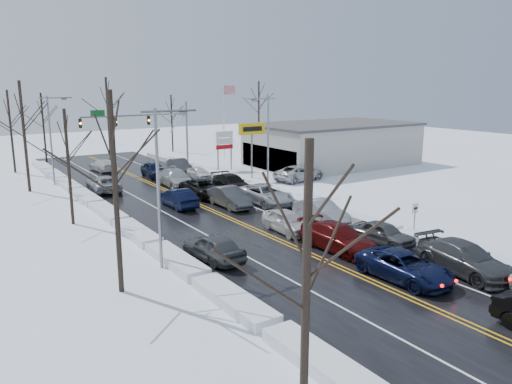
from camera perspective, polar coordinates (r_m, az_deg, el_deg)
ground at (r=36.34m, az=-0.74°, el=-4.07°), size 160.00×160.00×0.00m
road_surface at (r=37.97m, az=-2.36°, el=-3.34°), size 14.00×84.00×0.01m
snow_bank_left at (r=34.86m, az=-13.18°, el=-5.12°), size 1.45×72.00×0.53m
snow_bank_right at (r=42.24m, az=6.52°, el=-1.79°), size 1.45×72.00×0.53m
traffic_signal_mast at (r=61.70m, az=-12.21°, el=7.66°), size 13.28×0.39×8.00m
tires_plus_sign at (r=54.23m, az=-0.49°, el=6.80°), size 3.20×0.34×6.00m
used_vehicles_sign at (r=59.52m, az=-3.63°, el=5.66°), size 2.20×0.22×4.65m
speed_limit_sign at (r=35.46m, az=17.71°, el=-2.35°), size 0.55×0.09×2.35m
flagpole at (r=68.52m, az=-3.58°, el=8.74°), size 1.87×1.20×10.00m
dealership_building at (r=64.24m, az=8.74°, el=5.44°), size 20.40×12.40×5.30m
streetlight_ne at (r=48.02m, az=1.19°, el=6.45°), size 3.20×0.25×9.00m
streetlight_sw at (r=27.90m, az=-10.78°, el=1.86°), size 3.20×0.25×9.00m
streetlight_nw at (r=54.63m, az=-22.26°, el=6.26°), size 3.20×0.25×9.00m
tree_left_a at (r=12.80m, az=5.86°, el=-6.01°), size 3.60×3.60×9.00m
tree_left_b at (r=24.70m, az=-16.01°, el=4.19°), size 4.00×4.00×10.00m
tree_left_c at (r=38.53m, az=-20.81°, el=5.10°), size 3.40×3.40×8.50m
tree_left_d at (r=52.02m, az=-25.15°, el=7.99°), size 4.20×4.20×10.50m
tree_left_e at (r=63.99m, az=-26.36°, el=7.86°), size 3.80×3.80×9.50m
tree_far_b at (r=71.64m, az=-23.23°, el=8.22°), size 3.60×3.60×9.00m
tree_far_c at (r=71.50m, az=-16.64°, el=9.82°), size 4.40×4.40×11.00m
tree_far_d at (r=76.46m, az=-9.63°, el=8.98°), size 3.40×3.40×8.50m
tree_far_e at (r=84.53m, az=0.32°, el=10.42°), size 4.20×4.20×10.50m
queued_car_2 at (r=28.20m, az=16.54°, el=-9.58°), size 2.65×5.53×1.52m
queued_car_3 at (r=31.99m, az=9.31°, el=-6.56°), size 2.54×5.80×1.66m
queued_car_4 at (r=35.31m, az=3.57°, el=-4.58°), size 2.13×4.73×1.58m
queued_car_5 at (r=42.28m, az=-3.03°, el=-1.71°), size 1.82×5.13×1.69m
queued_car_6 at (r=46.28m, az=-6.02°, el=-0.52°), size 2.78×5.71×1.56m
queued_car_7 at (r=51.16m, az=-9.11°, el=0.64°), size 2.75×6.03×1.71m
queued_car_8 at (r=56.62m, az=-11.54°, el=1.68°), size 2.24×4.98×1.66m
queued_car_11 at (r=30.22m, az=22.60°, el=-8.54°), size 3.14×6.13×1.70m
queued_car_12 at (r=33.78m, az=14.32°, el=-5.75°), size 2.17×4.45×1.46m
queued_car_13 at (r=38.01m, az=7.43°, el=-3.42°), size 1.92×5.08×1.66m
queued_car_14 at (r=43.38m, az=1.10°, el=-1.33°), size 2.82×5.97×1.65m
queued_car_15 at (r=48.42m, az=-2.78°, el=0.12°), size 2.50×5.58×1.59m
queued_car_16 at (r=54.79m, az=-6.51°, el=1.50°), size 1.74×3.95×1.32m
queued_car_17 at (r=59.09m, az=-8.71°, el=2.24°), size 1.97×4.86×1.57m
oncoming_car_0 at (r=42.70m, az=-8.90°, el=-1.70°), size 1.77×4.85×1.59m
oncoming_car_1 at (r=50.47m, az=-17.01°, el=0.09°), size 2.91×5.67×1.53m
oncoming_car_2 at (r=61.97m, az=-17.06°, el=2.30°), size 2.46×5.05×1.42m
oncoming_car_3 at (r=30.01m, az=-4.86°, el=-7.73°), size 2.32×4.87×1.61m
parked_car_0 at (r=53.72m, az=4.99°, el=1.32°), size 6.23×3.51×1.64m
parked_car_1 at (r=58.57m, az=4.85°, el=2.25°), size 2.80×6.01×1.70m
parked_car_2 at (r=61.72m, az=0.50°, el=2.81°), size 2.29×5.15×1.72m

